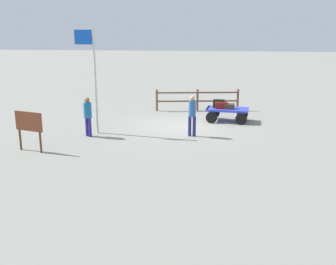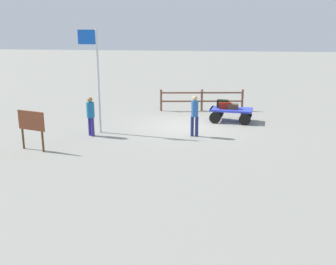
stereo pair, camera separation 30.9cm
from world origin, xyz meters
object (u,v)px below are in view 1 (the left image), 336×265
Objects in this scene: suitcase_navy at (229,106)px; worker_lead at (192,113)px; suitcase_maroon at (221,105)px; luggage_cart at (227,112)px; suitcase_olive at (219,104)px; worker_trailing at (88,114)px; flagpole at (93,72)px; signboard at (29,125)px.

suitcase_navy is 3.34m from worker_lead.
luggage_cart is at bearing -173.30° from suitcase_maroon.
suitcase_olive is 0.34× the size of worker_lead.
worker_trailing is at bearing 30.64° from luggage_cart.
worker_lead is 4.61m from flagpole.
worker_lead reaches higher than worker_trailing.
worker_trailing is (5.55, 3.69, 0.13)m from suitcase_olive.
worker_lead reaches higher than suitcase_navy.
worker_trailing reaches higher than suitcase_navy.
suitcase_maroon is 0.40× the size of signboard.
suitcase_navy is 0.30× the size of worker_lead.
signboard is (7.06, 6.01, 0.18)m from suitcase_olive.
signboard is at bearing 37.29° from suitcase_navy.
luggage_cart is at bearing -153.43° from flagpole.
flagpole reaches higher than worker_trailing.
suitcase_maroon is at bearing -5.95° from suitcase_navy.
suitcase_navy is at bearing -150.33° from worker_trailing.
worker_trailing reaches higher than signboard.
suitcase_maroon is at bearing 118.92° from suitcase_olive.
suitcase_olive is 9.27m from signboard.
suitcase_olive is at bearing -110.15° from worker_lead.
worker_trailing is at bearing 7.22° from worker_lead.
flagpole reaches higher than suitcase_olive.
suitcase_navy is 0.31× the size of worker_trailing.
flagpole is at bearing 26.57° from luggage_cart.
flagpole reaches higher than signboard.
flagpole is 2.98× the size of signboard.
signboard is (5.91, 2.87, 0.04)m from worker_lead.
worker_trailing reaches higher than luggage_cart.
flagpole is (5.55, 2.89, 1.89)m from suitcase_maroon.
luggage_cart is 9.50m from signboard.
suitcase_olive reaches higher than suitcase_maroon.
flagpole is (5.84, 2.92, 2.23)m from luggage_cart.
suitcase_maroon is 6.65m from worker_trailing.
suitcase_olive is (0.41, -0.17, 0.37)m from luggage_cart.
suitcase_maroon is 0.36× the size of worker_trailing.
suitcase_olive is 0.13× the size of flagpole.
suitcase_maroon is at bearing -141.01° from signboard.
suitcase_maroon is 3.20m from worker_lead.
suitcase_maroon is (0.40, -0.04, 0.04)m from suitcase_navy.
suitcase_navy is at bearing -142.71° from signboard.
luggage_cart is 3.64× the size of suitcase_olive.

